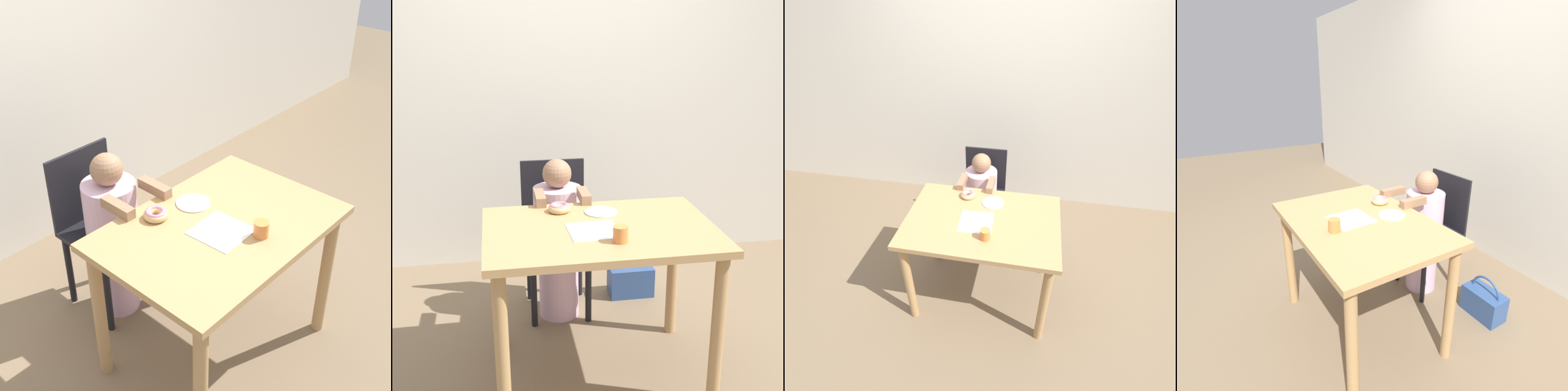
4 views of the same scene
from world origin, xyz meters
TOP-DOWN VIEW (x-y plane):
  - ground_plane at (0.00, 0.00)m, footprint 12.00×12.00m
  - wall_back at (0.00, 1.47)m, footprint 8.00×0.05m
  - dining_table at (0.00, 0.00)m, footprint 1.06×0.74m
  - chair at (-0.12, 0.72)m, footprint 0.38×0.39m
  - child_figure at (-0.12, 0.61)m, footprint 0.28×0.44m
  - donut at (-0.16, 0.24)m, footprint 0.11×0.11m
  - napkin at (-0.04, -0.04)m, footprint 0.23×0.23m
  - handbag at (0.36, 0.77)m, footprint 0.28×0.16m
  - cup at (0.05, -0.18)m, footprint 0.07×0.07m
  - plate at (0.04, 0.20)m, footprint 0.16×0.16m

SIDE VIEW (x-z plane):
  - ground_plane at x=0.00m, z-range 0.00..0.00m
  - handbag at x=0.36m, z-range -0.05..0.26m
  - child_figure at x=-0.12m, z-range -0.01..0.94m
  - chair at x=-0.12m, z-range 0.03..0.92m
  - dining_table at x=0.00m, z-range 0.26..1.04m
  - napkin at x=-0.04m, z-range 0.78..0.78m
  - plate at x=0.04m, z-range 0.78..0.78m
  - donut at x=-0.16m, z-range 0.78..0.82m
  - cup at x=0.05m, z-range 0.78..0.85m
  - wall_back at x=0.00m, z-range 0.00..2.50m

